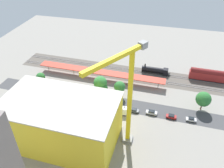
% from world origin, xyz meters
% --- Properties ---
extents(ground_plane, '(189.66, 189.66, 0.00)m').
position_xyz_m(ground_plane, '(0.00, 0.00, 0.00)').
color(ground_plane, gray).
rests_on(ground_plane, ground).
extents(rail_bed, '(118.89, 17.99, 0.01)m').
position_xyz_m(rail_bed, '(0.00, -21.94, 0.00)').
color(rail_bed, '#5B544C').
rests_on(rail_bed, ground).
extents(street_asphalt, '(118.74, 12.21, 0.01)m').
position_xyz_m(street_asphalt, '(0.00, 3.75, 0.00)').
color(street_asphalt, '#424244').
rests_on(street_asphalt, ground).
extents(track_rails, '(118.50, 11.56, 0.12)m').
position_xyz_m(track_rails, '(0.00, -21.94, 0.18)').
color(track_rails, '#9E9EA8').
rests_on(track_rails, ground).
extents(platform_canopy_near, '(65.68, 6.84, 4.19)m').
position_xyz_m(platform_canopy_near, '(12.47, -13.67, 3.99)').
color(platform_canopy_near, '#C63D2D').
rests_on(platform_canopy_near, ground).
extents(locomotive, '(15.02, 3.06, 4.99)m').
position_xyz_m(locomotive, '(-14.89, -25.33, 1.78)').
color(locomotive, black).
rests_on(locomotive, ground).
extents(passenger_coach, '(18.03, 3.68, 6.29)m').
position_xyz_m(passenger_coach, '(-40.56, -25.33, 3.30)').
color(passenger_coach, black).
rests_on(passenger_coach, ground).
extents(parked_car_0, '(4.05, 1.71, 1.60)m').
position_xyz_m(parked_car_0, '(-31.97, 7.08, 0.71)').
color(parked_car_0, black).
rests_on(parked_car_0, ground).
extents(parked_car_1, '(4.20, 1.87, 1.64)m').
position_xyz_m(parked_car_1, '(-24.08, 7.35, 0.74)').
color(parked_car_1, black).
rests_on(parked_car_1, ground).
extents(parked_car_2, '(4.65, 1.90, 1.78)m').
position_xyz_m(parked_car_2, '(-15.96, 6.92, 0.79)').
color(parked_car_2, black).
rests_on(parked_car_2, ground).
extents(parked_car_3, '(4.45, 2.02, 1.57)m').
position_xyz_m(parked_car_3, '(-8.50, 7.31, 0.70)').
color(parked_car_3, black).
rests_on(parked_car_3, ground).
extents(parked_car_4, '(4.72, 1.96, 1.83)m').
position_xyz_m(parked_car_4, '(-0.31, 6.62, 0.81)').
color(parked_car_4, black).
rests_on(parked_car_4, ground).
extents(parked_car_5, '(4.36, 1.83, 1.81)m').
position_xyz_m(parked_car_5, '(7.27, 6.96, 0.80)').
color(parked_car_5, black).
rests_on(parked_car_5, ground).
extents(parked_car_6, '(4.75, 1.97, 1.65)m').
position_xyz_m(parked_car_6, '(15.27, 7.42, 0.75)').
color(parked_car_6, black).
rests_on(parked_car_6, ground).
extents(parked_car_7, '(4.75, 2.03, 1.66)m').
position_xyz_m(parked_car_7, '(22.65, 6.97, 0.74)').
color(parked_car_7, black).
rests_on(parked_car_7, ground).
extents(construction_building, '(39.41, 23.87, 17.07)m').
position_xyz_m(construction_building, '(14.11, 28.29, 8.54)').
color(construction_building, yellow).
rests_on(construction_building, ground).
extents(construction_roof_slab, '(40.02, 24.48, 0.40)m').
position_xyz_m(construction_roof_slab, '(14.11, 28.29, 17.27)').
color(construction_roof_slab, '#B7B2A8').
rests_on(construction_roof_slab, construction_building).
extents(tower_crane, '(13.78, 21.51, 37.90)m').
position_xyz_m(tower_crane, '(-8.13, 24.44, 21.97)').
color(tower_crane, gray).
rests_on(tower_crane, ground).
extents(box_truck_0, '(9.65, 2.90, 3.56)m').
position_xyz_m(box_truck_0, '(-1.38, 10.19, 1.74)').
color(box_truck_0, black).
rests_on(box_truck_0, ground).
extents(street_tree_0, '(6.26, 6.26, 9.00)m').
position_xyz_m(street_tree_0, '(8.82, -1.74, 5.85)').
color(street_tree_0, brown).
rests_on(street_tree_0, ground).
extents(street_tree_1, '(6.35, 6.35, 8.82)m').
position_xyz_m(street_tree_1, '(-36.21, -1.18, 5.63)').
color(street_tree_1, brown).
rests_on(street_tree_1, ground).
extents(street_tree_2, '(4.49, 4.49, 6.37)m').
position_xyz_m(street_tree_2, '(7.32, -0.62, 4.09)').
color(street_tree_2, brown).
rests_on(street_tree_2, ground).
extents(street_tree_3, '(4.40, 4.40, 6.37)m').
position_xyz_m(street_tree_3, '(39.27, -1.66, 4.16)').
color(street_tree_3, brown).
rests_on(street_tree_3, ground).
extents(street_tree_4, '(5.15, 5.15, 8.07)m').
position_xyz_m(street_tree_4, '(-0.35, -1.38, 5.47)').
color(street_tree_4, brown).
rests_on(street_tree_4, ground).
extents(traffic_light, '(0.50, 0.36, 6.05)m').
position_xyz_m(traffic_light, '(-4.47, 8.19, 4.04)').
color(traffic_light, '#333333').
rests_on(traffic_light, ground).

